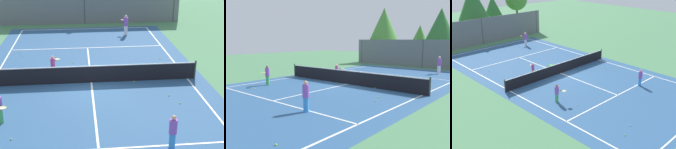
% 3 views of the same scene
% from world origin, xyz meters
% --- Properties ---
extents(ground_plane, '(80.00, 80.00, 0.00)m').
position_xyz_m(ground_plane, '(0.00, 0.00, 0.00)').
color(ground_plane, '#4C8456').
extents(court_surface, '(13.00, 25.00, 0.01)m').
position_xyz_m(court_surface, '(0.00, 0.00, 0.00)').
color(court_surface, '#2D5684').
rests_on(court_surface, ground_plane).
extents(tennis_net, '(11.90, 0.10, 1.10)m').
position_xyz_m(tennis_net, '(0.00, 0.00, 0.51)').
color(tennis_net, '#333833').
rests_on(tennis_net, ground_plane).
extents(perimeter_fence, '(18.00, 0.12, 3.20)m').
position_xyz_m(perimeter_fence, '(0.00, 14.00, 1.60)').
color(perimeter_fence, slate).
rests_on(perimeter_fence, ground_plane).
extents(tree_2, '(4.01, 4.01, 6.98)m').
position_xyz_m(tree_2, '(0.80, 17.29, 4.74)').
color(tree_2, brown).
rests_on(tree_2, ground_plane).
extents(tree_3, '(2.54, 2.54, 5.06)m').
position_xyz_m(tree_3, '(5.11, 19.82, 3.60)').
color(tree_3, brown).
rests_on(tree_3, ground_plane).
extents(player_0, '(0.61, 0.93, 1.68)m').
position_xyz_m(player_0, '(3.28, 9.65, 0.87)').
color(player_0, silver).
rests_on(player_0, ground_plane).
extents(player_1, '(0.59, 0.82, 1.21)m').
position_xyz_m(player_1, '(-2.14, 1.30, 0.63)').
color(player_1, orange).
rests_on(player_1, ground_plane).
extents(player_2, '(0.64, 0.85, 1.39)m').
position_xyz_m(player_2, '(-4.09, -3.98, 0.72)').
color(player_2, '#3FA559').
rests_on(player_2, ground_plane).
extents(player_3, '(0.30, 0.30, 1.42)m').
position_xyz_m(player_3, '(2.79, -6.57, 0.72)').
color(player_3, '#388CD8').
rests_on(player_3, ground_plane).
extents(ball_crate, '(0.46, 0.31, 0.43)m').
position_xyz_m(ball_crate, '(0.18, 1.51, 0.18)').
color(ball_crate, green).
rests_on(ball_crate, ground_plane).
extents(tennis_ball_0, '(0.07, 0.07, 0.07)m').
position_xyz_m(tennis_ball_0, '(4.18, -3.01, 0.03)').
color(tennis_ball_0, '#CCE533').
rests_on(tennis_ball_0, ground_plane).
extents(tennis_ball_1, '(0.07, 0.07, 0.07)m').
position_xyz_m(tennis_ball_1, '(3.87, -2.13, 0.03)').
color(tennis_ball_1, '#CCE533').
rests_on(tennis_ball_1, ground_plane).
extents(tennis_ball_2, '(0.07, 0.07, 0.07)m').
position_xyz_m(tennis_ball_2, '(1.29, 1.74, 0.03)').
color(tennis_ball_2, '#CCE533').
rests_on(tennis_ball_2, ground_plane).
extents(tennis_ball_4, '(0.07, 0.07, 0.07)m').
position_xyz_m(tennis_ball_4, '(-1.06, 3.27, 0.03)').
color(tennis_ball_4, '#CCE533').
rests_on(tennis_ball_4, ground_plane).
extents(tennis_ball_6, '(0.07, 0.07, 0.07)m').
position_xyz_m(tennis_ball_6, '(4.72, 3.49, 0.03)').
color(tennis_ball_6, '#CCE533').
rests_on(tennis_ball_6, ground_plane).
extents(tennis_ball_7, '(0.07, 0.07, 0.07)m').
position_xyz_m(tennis_ball_7, '(-3.03, -9.51, 0.03)').
color(tennis_ball_7, '#CCE533').
rests_on(tennis_ball_7, ground_plane).
extents(tennis_ball_8, '(0.07, 0.07, 0.07)m').
position_xyz_m(tennis_ball_8, '(-4.13, -9.89, 0.03)').
color(tennis_ball_8, '#CCE533').
rests_on(tennis_ball_8, ground_plane).
extents(tennis_ball_9, '(0.07, 0.07, 0.07)m').
position_xyz_m(tennis_ball_9, '(-4.75, 5.84, 0.03)').
color(tennis_ball_9, '#CCE533').
rests_on(tennis_ball_9, ground_plane).
extents(tennis_ball_10, '(0.07, 0.07, 0.07)m').
position_xyz_m(tennis_ball_10, '(-2.24, 4.54, 0.03)').
color(tennis_ball_10, '#CCE533').
rests_on(tennis_ball_10, ground_plane).
extents(tennis_ball_11, '(0.07, 0.07, 0.07)m').
position_xyz_m(tennis_ball_11, '(-3.42, -5.39, 0.03)').
color(tennis_ball_11, '#CCE533').
rests_on(tennis_ball_11, ground_plane).
extents(tennis_ball_12, '(0.07, 0.07, 0.07)m').
position_xyz_m(tennis_ball_12, '(-4.48, 4.91, 0.03)').
color(tennis_ball_12, '#CCE533').
rests_on(tennis_ball_12, ground_plane).
extents(tennis_ball_13, '(0.07, 0.07, 0.07)m').
position_xyz_m(tennis_ball_13, '(2.39, -0.17, 0.03)').
color(tennis_ball_13, '#CCE533').
rests_on(tennis_ball_13, ground_plane).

